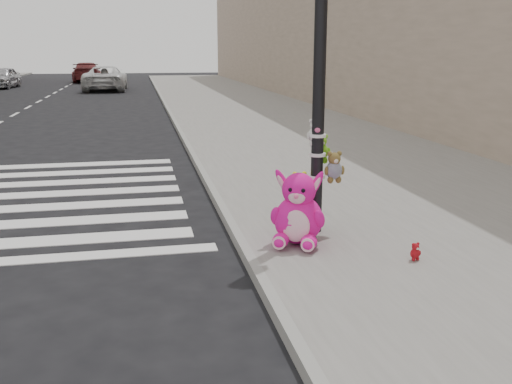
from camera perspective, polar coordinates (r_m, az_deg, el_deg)
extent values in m
plane|color=black|center=(5.83, -14.02, -12.07)|extent=(120.00, 120.00, 0.00)
cube|color=slate|center=(16.13, 5.35, 5.26)|extent=(7.00, 80.00, 0.14)
cube|color=gray|center=(15.48, -7.01, 4.85)|extent=(0.12, 80.00, 0.15)
cylinder|color=black|center=(7.41, 6.34, 11.01)|extent=(0.16, 0.16, 4.00)
cylinder|color=white|center=(7.57, 6.08, 1.52)|extent=(0.22, 0.22, 0.04)
cylinder|color=white|center=(7.52, 6.14, 3.76)|extent=(0.22, 0.22, 0.04)
cylinder|color=white|center=(7.48, 6.19, 5.64)|extent=(0.22, 0.22, 0.04)
ellipsoid|color=#EF1498|center=(7.02, 2.48, -5.04)|extent=(0.32, 0.38, 0.18)
ellipsoid|color=#EF1498|center=(6.97, 5.31, -5.24)|extent=(0.32, 0.38, 0.18)
ellipsoid|color=#EF1498|center=(7.18, 4.27, -2.77)|extent=(0.78, 0.74, 0.62)
ellipsoid|color=#F9BFD1|center=(6.98, 4.00, -3.42)|extent=(0.36, 0.25, 0.41)
sphere|color=#EF1498|center=(7.08, 4.33, 0.23)|extent=(0.56, 0.56, 0.43)
ellipsoid|color=#EF1498|center=(7.11, 2.82, 0.80)|extent=(0.30, 0.20, 0.43)
ellipsoid|color=#EF1498|center=(7.06, 5.91, 0.64)|extent=(0.30, 0.20, 0.43)
imported|color=silver|center=(37.67, -14.82, 10.93)|extent=(2.64, 5.51, 1.52)
imported|color=maroon|center=(47.96, -16.56, 11.40)|extent=(2.41, 5.36, 1.52)
imported|color=#B8B7BC|center=(42.32, -24.08, 10.42)|extent=(2.02, 4.29, 1.42)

